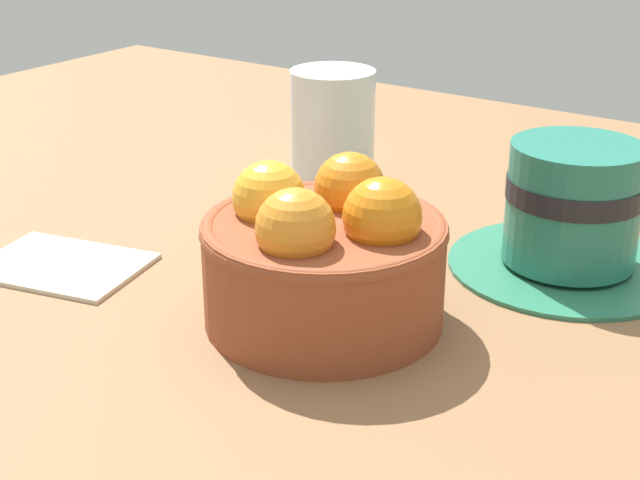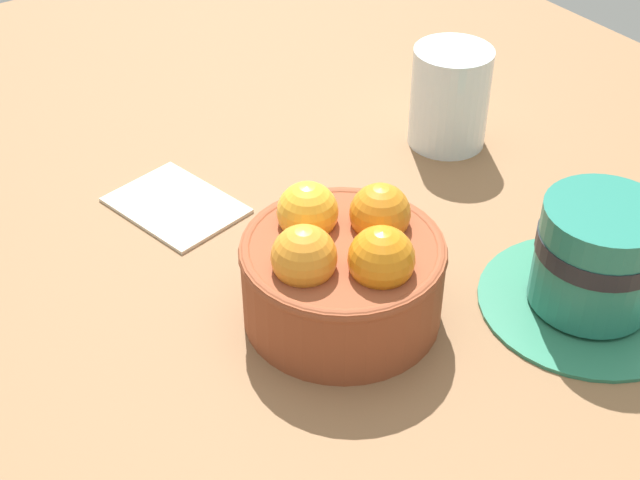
{
  "view_description": "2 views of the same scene",
  "coord_description": "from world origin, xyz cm",
  "px_view_note": "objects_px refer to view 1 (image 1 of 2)",
  "views": [
    {
      "loc": [
        27.36,
        -39.89,
        25.57
      ],
      "look_at": [
        0.6,
        -1.27,
        5.65
      ],
      "focal_mm": 52.44,
      "sensor_mm": 36.0,
      "label": 1
    },
    {
      "loc": [
        37.99,
        -27.54,
        42.88
      ],
      "look_at": [
        -0.25,
        -1.68,
        7.2
      ],
      "focal_mm": 50.43,
      "sensor_mm": 36.0,
      "label": 2
    }
  ],
  "objects_px": {
    "terracotta_bowl": "(324,255)",
    "coffee_cup": "(572,212)",
    "folded_napkin": "(62,263)",
    "water_glass": "(332,125)"
  },
  "relations": [
    {
      "from": "water_glass",
      "to": "folded_napkin",
      "type": "xyz_separation_m",
      "value": [
        -0.04,
        -0.25,
        -0.04
      ]
    },
    {
      "from": "coffee_cup",
      "to": "folded_napkin",
      "type": "height_order",
      "value": "coffee_cup"
    },
    {
      "from": "terracotta_bowl",
      "to": "water_glass",
      "type": "distance_m",
      "value": 0.25
    },
    {
      "from": "terracotta_bowl",
      "to": "folded_napkin",
      "type": "relative_size",
      "value": 1.33
    },
    {
      "from": "folded_napkin",
      "to": "terracotta_bowl",
      "type": "bearing_deg",
      "value": 11.57
    },
    {
      "from": "terracotta_bowl",
      "to": "folded_napkin",
      "type": "xyz_separation_m",
      "value": [
        -0.18,
        -0.04,
        -0.04
      ]
    },
    {
      "from": "coffee_cup",
      "to": "water_glass",
      "type": "distance_m",
      "value": 0.24
    },
    {
      "from": "terracotta_bowl",
      "to": "coffee_cup",
      "type": "height_order",
      "value": "terracotta_bowl"
    },
    {
      "from": "terracotta_bowl",
      "to": "coffee_cup",
      "type": "distance_m",
      "value": 0.18
    },
    {
      "from": "coffee_cup",
      "to": "folded_napkin",
      "type": "distance_m",
      "value": 0.33
    }
  ]
}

